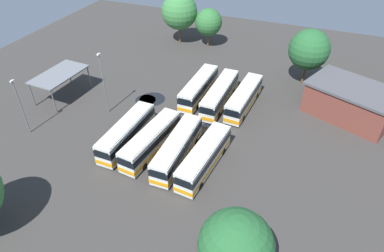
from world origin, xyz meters
TOP-DOWN VIEW (x-y plane):
  - ground_plane at (0.00, 0.00)m, footprint 94.24×94.24m
  - bus_row0_slot1 at (-7.73, -1.36)m, footprint 11.51×2.74m
  - bus_row0_slot2 at (-7.04, 2.45)m, footprint 12.07×2.69m
  - bus_row0_slot3 at (-7.43, 6.25)m, footprint 11.42×3.24m
  - bus_row1_slot0 at (6.94, -6.12)m, footprint 11.30×2.76m
  - bus_row1_slot1 at (7.18, -2.34)m, footprint 11.43×3.71m
  - bus_row1_slot2 at (7.38, 1.48)m, footprint 11.39×2.62m
  - bus_row1_slot3 at (7.70, 5.21)m, footprint 11.28×3.55m
  - depot_building at (-11.21, 21.57)m, footprint 12.30×14.70m
  - maintenance_shelter at (0.26, -22.19)m, footprint 9.20×5.55m
  - lamp_post_by_building at (1.46, -12.83)m, footprint 0.56×0.28m
  - lamp_post_far_corner at (10.04, -20.40)m, footprint 0.56×0.28m
  - tree_south_edge at (-27.83, -6.88)m, footprint 5.56×5.56m
  - tree_northwest at (-27.36, -13.19)m, footprint 7.42×7.42m
  - tree_west_edge at (-18.97, 13.88)m, footprint 6.79×6.79m
  - tree_east_edge at (21.16, 12.70)m, footprint 6.19×6.19m
  - puddle_front_lane at (-4.31, -8.22)m, footprint 4.26×4.26m
  - puddle_near_shelter at (-8.93, -3.24)m, footprint 3.42×3.42m
  - puddle_centre_drain at (-3.70, -9.13)m, footprint 3.35×3.35m
  - puddle_back_corner at (0.18, 3.63)m, footprint 4.16×4.16m

SIDE VIEW (x-z plane):
  - ground_plane at x=0.00m, z-range 0.00..0.00m
  - puddle_front_lane at x=-4.31m, z-range 0.00..0.01m
  - puddle_near_shelter at x=-8.93m, z-range 0.00..0.01m
  - puddle_centre_drain at x=-3.70m, z-range 0.00..0.01m
  - puddle_back_corner at x=0.18m, z-range 0.00..0.01m
  - bus_row1_slot3 at x=7.70m, z-range 0.10..3.52m
  - bus_row1_slot1 at x=7.18m, z-range 0.10..3.52m
  - bus_row1_slot0 at x=6.94m, z-range 0.10..3.52m
  - bus_row0_slot3 at x=-7.43m, z-range 0.10..3.52m
  - bus_row1_slot2 at x=7.38m, z-range 0.10..3.52m
  - bus_row0_slot1 at x=-7.73m, z-range 0.10..3.52m
  - bus_row0_slot2 at x=-7.04m, z-range 0.10..3.52m
  - depot_building at x=-11.21m, z-range 0.02..5.00m
  - maintenance_shelter at x=0.26m, z-range 1.87..6.08m
  - lamp_post_far_corner at x=10.04m, z-range 0.42..8.85m
  - tree_south_edge at x=-27.83m, z-range 1.17..9.08m
  - lamp_post_by_building at x=1.46m, z-range 0.42..10.17m
  - tree_east_edge at x=21.16m, z-range 1.51..10.74m
  - tree_west_edge at x=-18.97m, z-range 1.44..11.13m
  - tree_northwest at x=-27.36m, z-range 1.50..11.93m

